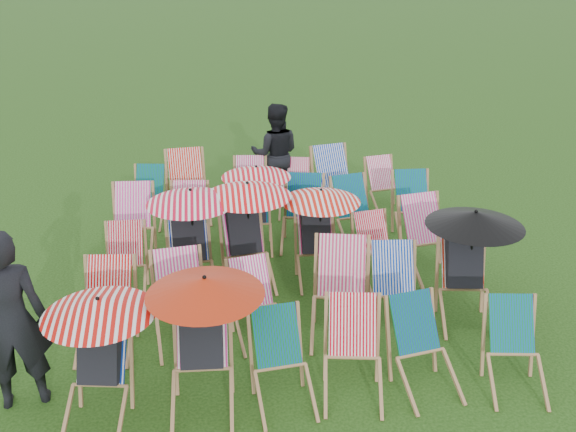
{
  "coord_description": "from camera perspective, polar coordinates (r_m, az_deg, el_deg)",
  "views": [
    {
      "loc": [
        -0.9,
        -7.23,
        4.13
      ],
      "look_at": [
        0.03,
        0.16,
        0.9
      ],
      "focal_mm": 40.0,
      "sensor_mm": 36.0,
      "label": 1
    }
  ],
  "objects": [
    {
      "name": "ground",
      "position": [
        8.37,
        -0.09,
        -6.12
      ],
      "size": [
        100.0,
        100.0,
        0.0
      ],
      "primitive_type": "plane",
      "color": "#16330B",
      "rests_on": "ground"
    },
    {
      "name": "deckchair_0",
      "position": [
        6.18,
        -16.6,
        -12.07
      ],
      "size": [
        1.02,
        1.09,
        1.21
      ],
      "rotation": [
        0.0,
        0.0,
        -0.17
      ],
      "color": "#9D7249",
      "rests_on": "ground"
    },
    {
      "name": "deckchair_1",
      "position": [
        6.12,
        -7.6,
        -10.98
      ],
      "size": [
        1.1,
        1.15,
        1.31
      ],
      "rotation": [
        0.0,
        0.0,
        -0.05
      ],
      "color": "#9D7249",
      "rests_on": "ground"
    },
    {
      "name": "deckchair_2",
      "position": [
        6.23,
        -0.53,
        -13.0
      ],
      "size": [
        0.65,
        0.85,
        0.85
      ],
      "rotation": [
        0.0,
        0.0,
        0.12
      ],
      "color": "#9D7249",
      "rests_on": "ground"
    },
    {
      "name": "deckchair_3",
      "position": [
        6.35,
        5.82,
        -12.09
      ],
      "size": [
        0.72,
        0.91,
        0.9
      ],
      "rotation": [
        0.0,
        0.0,
        -0.17
      ],
      "color": "#9D7249",
      "rests_on": "ground"
    },
    {
      "name": "deckchair_4",
      "position": [
        6.54,
        12.06,
        -11.53
      ],
      "size": [
        0.72,
        0.9,
        0.87
      ],
      "rotation": [
        0.0,
        0.0,
        0.19
      ],
      "color": "#9D7249",
      "rests_on": "ground"
    },
    {
      "name": "deckchair_5",
      "position": [
        6.79,
        19.63,
        -11.21
      ],
      "size": [
        0.66,
        0.85,
        0.85
      ],
      "rotation": [
        0.0,
        0.0,
        -0.14
      ],
      "color": "#9D7249",
      "rests_on": "ground"
    },
    {
      "name": "deckchair_6",
      "position": [
        7.23,
        -15.92,
        -8.04
      ],
      "size": [
        0.69,
        0.9,
        0.92
      ],
      "rotation": [
        0.0,
        0.0,
        -0.1
      ],
      "color": "#9D7249",
      "rests_on": "ground"
    },
    {
      "name": "deckchair_7",
      "position": [
        7.16,
        -9.47,
        -7.6
      ],
      "size": [
        0.73,
        0.94,
        0.95
      ],
      "rotation": [
        0.0,
        0.0,
        0.13
      ],
      "color": "#9D7249",
      "rests_on": "ground"
    },
    {
      "name": "deckchair_8",
      "position": [
        7.17,
        -2.81,
        -7.79
      ],
      "size": [
        0.69,
        0.85,
        0.83
      ],
      "rotation": [
        0.0,
        0.0,
        0.2
      ],
      "color": "#9D7249",
      "rests_on": "ground"
    },
    {
      "name": "deckchair_9",
      "position": [
        7.19,
        4.74,
        -6.86
      ],
      "size": [
        0.86,
        1.06,
        1.03
      ],
      "rotation": [
        0.0,
        0.0,
        -0.21
      ],
      "color": "#9D7249",
      "rests_on": "ground"
    },
    {
      "name": "deckchair_10",
      "position": [
        7.39,
        9.58,
        -6.7
      ],
      "size": [
        0.68,
        0.9,
        0.92
      ],
      "rotation": [
        0.0,
        0.0,
        -0.09
      ],
      "color": "#9D7249",
      "rests_on": "ground"
    },
    {
      "name": "deckchair_11",
      "position": [
        7.64,
        15.73,
        -4.21
      ],
      "size": [
        1.11,
        1.18,
        1.32
      ],
      "rotation": [
        0.0,
        0.0,
        -0.14
      ],
      "color": "#9D7249",
      "rests_on": "ground"
    },
    {
      "name": "deckchair_12",
      "position": [
        8.27,
        -14.34,
        -4.03
      ],
      "size": [
        0.56,
        0.78,
        0.83
      ],
      "rotation": [
        0.0,
        0.0,
        -0.02
      ],
      "color": "#9D7249",
      "rests_on": "ground"
    },
    {
      "name": "deckchair_13",
      "position": [
        8.07,
        -8.69,
        -2.08
      ],
      "size": [
        1.1,
        1.16,
        1.31
      ],
      "rotation": [
        0.0,
        0.0,
        0.07
      ],
      "color": "#9D7249",
      "rests_on": "ground"
    },
    {
      "name": "deckchair_14",
      "position": [
        8.17,
        -3.68,
        -1.46
      ],
      "size": [
        1.11,
        1.2,
        1.32
      ],
      "rotation": [
        0.0,
        0.0,
        0.16
      ],
      "color": "#9D7249",
      "rests_on": "ground"
    },
    {
      "name": "deckchair_15",
      "position": [
        8.26,
        2.7,
        -1.61
      ],
      "size": [
        1.02,
        1.05,
        1.21
      ],
      "rotation": [
        0.0,
        0.0,
        -0.01
      ],
      "color": "#9D7249",
      "rests_on": "ground"
    },
    {
      "name": "deckchair_16",
      "position": [
        8.43,
        8.02,
        -2.99
      ],
      "size": [
        0.67,
        0.83,
        0.82
      ],
      "rotation": [
        0.0,
        0.0,
        0.18
      ],
      "color": "#9D7249",
      "rests_on": "ground"
    },
    {
      "name": "deckchair_17",
      "position": [
        8.64,
        12.55,
        -2.05
      ],
      "size": [
        0.79,
        1.0,
        0.98
      ],
      "rotation": [
        0.0,
        0.0,
        0.17
      ],
      "color": "#9D7249",
      "rests_on": "ground"
    },
    {
      "name": "deckchair_18",
      "position": [
        9.19,
        -13.78,
        -0.69
      ],
      "size": [
        0.69,
        0.92,
        0.96
      ],
      "rotation": [
        0.0,
        0.0,
        -0.06
      ],
      "color": "#9D7249",
      "rests_on": "ground"
    },
    {
      "name": "deckchair_19",
      "position": [
        9.22,
        -8.87,
        -0.36
      ],
      "size": [
        0.68,
        0.89,
        0.91
      ],
      "rotation": [
        0.0,
        0.0,
        -0.1
      ],
      "color": "#9D7249",
      "rests_on": "ground"
    },
    {
      "name": "deckchair_20",
      "position": [
        9.18,
        -3.02,
        0.93
      ],
      "size": [
        0.99,
        1.04,
        1.18
      ],
      "rotation": [
        0.0,
        0.0,
        -0.05
      ],
      "color": "#9D7249",
      "rests_on": "ground"
    },
    {
      "name": "deckchair_21",
      "position": [
        9.26,
        1.33,
        0.22
      ],
      "size": [
        0.8,
        0.99,
        0.96
      ],
      "rotation": [
        0.0,
        0.0,
        -0.21
      ],
      "color": "#9D7249",
      "rests_on": "ground"
    },
    {
      "name": "deckchair_22",
      "position": [
        9.38,
        6.16,
        0.27
      ],
      "size": [
        0.76,
        0.95,
        0.92
      ],
      "rotation": [
        0.0,
        0.0,
        0.2
      ],
      "color": "#9D7249",
      "rests_on": "ground"
    },
    {
      "name": "deckchair_23",
      "position": [
        9.68,
        11.25,
        0.72
      ],
      "size": [
        0.64,
        0.88,
        0.93
      ],
      "rotation": [
        0.0,
        0.0,
        -0.03
      ],
      "color": "#9D7249",
      "rests_on": "ground"
    },
    {
      "name": "deckchair_24",
      "position": [
        10.24,
        -12.42,
        1.65
      ],
      "size": [
        0.68,
        0.85,
        0.85
      ],
      "rotation": [
        0.0,
        0.0,
        -0.16
      ],
      "color": "#9D7249",
      "rests_on": "ground"
    },
    {
      "name": "deckchair_25",
      "position": [
        10.3,
        -8.92,
        2.57
      ],
      "size": [
        0.76,
        1.0,
        1.02
      ],
      "rotation": [
        0.0,
        0.0,
        0.1
      ],
      "color": "#9D7249",
      "rests_on": "ground"
    },
    {
      "name": "deckchair_26",
      "position": [
        10.29,
        -3.44,
        2.39
      ],
      "size": [
        0.68,
        0.88,
        0.89
      ],
      "rotation": [
        0.0,
        0.0,
        -0.12
      ],
      "color": "#9D7249",
      "rests_on": "ground"
    },
    {
      "name": "deckchair_27",
      "position": [
        10.39,
        0.68,
        2.47
      ],
      "size": [
        0.67,
        0.84,
        0.83
      ],
      "rotation": [
        0.0,
        0.0,
        -0.17
      ],
      "color": "#9D7249",
      "rests_on": "ground"
    },
    {
      "name": "deckchair_28",
      "position": [
        10.38,
        4.43,
        2.98
      ],
      "size": [
        0.85,
        1.06,
        1.03
      ],
      "rotation": [
        0.0,
        0.0,
        0.2
      ],
      "color": "#9D7249",
      "rests_on": "ground"
    },
    {
      "name": "deckchair_29",
      "position": [
        10.61,
        8.71,
        2.65
      ],
      "size": [
        0.67,
        0.84,
        0.83
      ],
      "rotation": [
        0.0,
        0.0,
        0.18
      ],
      "color": "#9D7249",
      "rests_on": "ground"
    },
    {
      "name": "person_left",
      "position": [
        6.47,
        -23.51,
        -8.51
      ],
      "size": [
        0.74,
        0.56,
        1.83
      ],
      "primitive_type": "imported",
      "rotation": [
        0.0,
        0.0,
        3.34
      ],
      "color": "black",
      "rests_on": "ground"
    },
    {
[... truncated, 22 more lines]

